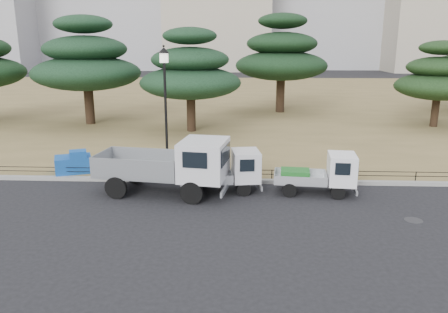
# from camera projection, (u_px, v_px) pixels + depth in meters

# --- Properties ---
(ground) EXTENTS (220.00, 220.00, 0.00)m
(ground) POSITION_uv_depth(u_px,v_px,m) (221.00, 204.00, 16.03)
(ground) COLOR black
(lawn) EXTENTS (120.00, 56.00, 0.15)m
(lawn) POSITION_uv_depth(u_px,v_px,m) (237.00, 99.00, 45.59)
(lawn) COLOR olive
(lawn) RESTS_ON ground
(curb) EXTENTS (120.00, 0.25, 0.16)m
(curb) POSITION_uv_depth(u_px,v_px,m) (225.00, 181.00, 18.52)
(curb) COLOR gray
(curb) RESTS_ON ground
(truck_large) EXTENTS (5.27, 2.67, 2.20)m
(truck_large) POSITION_uv_depth(u_px,v_px,m) (170.00, 164.00, 16.87)
(truck_large) COLOR black
(truck_large) RESTS_ON ground
(truck_kei_front) EXTENTS (3.28, 1.75, 1.65)m
(truck_kei_front) POSITION_uv_depth(u_px,v_px,m) (226.00, 172.00, 17.22)
(truck_kei_front) COLOR black
(truck_kei_front) RESTS_ON ground
(truck_kei_rear) EXTENTS (3.19, 1.59, 1.62)m
(truck_kei_rear) POSITION_uv_depth(u_px,v_px,m) (321.00, 174.00, 16.99)
(truck_kei_rear) COLOR black
(truck_kei_rear) RESTS_ON ground
(street_lamp) EXTENTS (0.49, 0.49, 5.43)m
(street_lamp) POSITION_uv_depth(u_px,v_px,m) (165.00, 91.00, 17.98)
(street_lamp) COLOR black
(street_lamp) RESTS_ON lawn
(pipe_fence) EXTENTS (38.00, 0.04, 0.40)m
(pipe_fence) POSITION_uv_depth(u_px,v_px,m) (225.00, 172.00, 18.58)
(pipe_fence) COLOR black
(pipe_fence) RESTS_ON lawn
(tarp_pile) EXTENTS (1.84, 1.62, 1.02)m
(tarp_pile) POSITION_uv_depth(u_px,v_px,m) (74.00, 163.00, 19.45)
(tarp_pile) COLOR #1652AF
(tarp_pile) RESTS_ON lawn
(manhole) EXTENTS (0.60, 0.60, 0.01)m
(manhole) POSITION_uv_depth(u_px,v_px,m) (414.00, 220.00, 14.57)
(manhole) COLOR #2D2D30
(manhole) RESTS_ON ground
(pine_west_near) EXTENTS (7.47, 7.47, 7.47)m
(pine_west_near) POSITION_uv_depth(u_px,v_px,m) (86.00, 62.00, 30.20)
(pine_west_near) COLOR black
(pine_west_near) RESTS_ON lawn
(pine_center_left) EXTENTS (6.47, 6.47, 6.58)m
(pine_center_left) POSITION_uv_depth(u_px,v_px,m) (190.00, 72.00, 27.72)
(pine_center_left) COLOR black
(pine_center_left) RESTS_ON lawn
(pine_center_right) EXTENTS (7.49, 7.49, 7.95)m
(pine_center_right) POSITION_uv_depth(u_px,v_px,m) (282.00, 56.00, 35.47)
(pine_center_right) COLOR black
(pine_center_right) RESTS_ON lawn
(pine_east_near) EXTENTS (5.73, 5.73, 5.78)m
(pine_east_near) POSITION_uv_depth(u_px,v_px,m) (439.00, 78.00, 29.38)
(pine_east_near) COLOR black
(pine_east_near) RESTS_ON lawn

